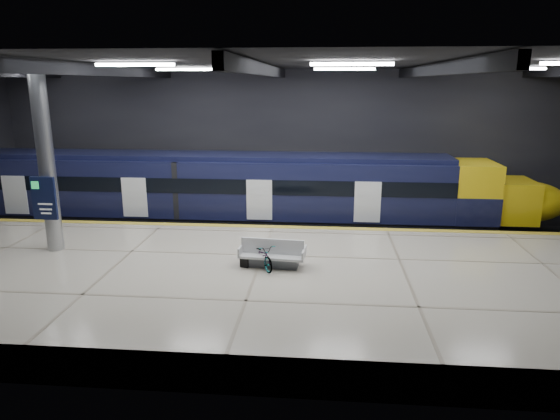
# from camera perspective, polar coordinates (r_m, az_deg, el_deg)

# --- Properties ---
(ground) EXTENTS (30.00, 30.00, 0.00)m
(ground) POSITION_cam_1_polar(r_m,az_deg,el_deg) (19.92, -1.64, -7.19)
(ground) COLOR black
(ground) RESTS_ON ground
(room_shell) EXTENTS (30.10, 16.10, 8.05)m
(room_shell) POSITION_cam_1_polar(r_m,az_deg,el_deg) (18.60, -1.77, 9.43)
(room_shell) COLOR black
(room_shell) RESTS_ON ground
(platform) EXTENTS (30.00, 11.00, 1.10)m
(platform) POSITION_cam_1_polar(r_m,az_deg,el_deg) (17.42, -2.61, -8.52)
(platform) COLOR #C0B5A3
(platform) RESTS_ON ground
(safety_strip) EXTENTS (30.00, 0.40, 0.01)m
(safety_strip) POSITION_cam_1_polar(r_m,az_deg,el_deg) (22.15, -0.84, -1.92)
(safety_strip) COLOR gold
(safety_strip) RESTS_ON platform
(rails) EXTENTS (30.00, 1.52, 0.16)m
(rails) POSITION_cam_1_polar(r_m,az_deg,el_deg) (25.07, -0.19, -2.41)
(rails) COLOR gray
(rails) RESTS_ON ground
(train) EXTENTS (29.40, 2.84, 3.79)m
(train) POSITION_cam_1_polar(r_m,az_deg,el_deg) (24.82, -4.73, 2.09)
(train) COLOR black
(train) RESTS_ON ground
(bench) EXTENTS (2.35, 1.15, 1.00)m
(bench) POSITION_cam_1_polar(r_m,az_deg,el_deg) (17.38, -0.85, -5.36)
(bench) COLOR #595B60
(bench) RESTS_ON platform
(bicycle) EXTENTS (1.38, 1.76, 0.89)m
(bicycle) POSITION_cam_1_polar(r_m,az_deg,el_deg) (17.25, -2.10, -5.19)
(bicycle) COLOR #99999E
(bicycle) RESTS_ON platform
(pannier_bag) EXTENTS (0.33, 0.24, 0.35)m
(pannier_bag) POSITION_cam_1_polar(r_m,az_deg,el_deg) (17.42, -4.06, -5.97)
(pannier_bag) COLOR black
(pannier_bag) RESTS_ON platform
(info_column) EXTENTS (0.90, 0.78, 6.90)m
(info_column) POSITION_cam_1_polar(r_m,az_deg,el_deg) (20.34, -25.19, 4.93)
(info_column) COLOR #9EA0A5
(info_column) RESTS_ON platform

